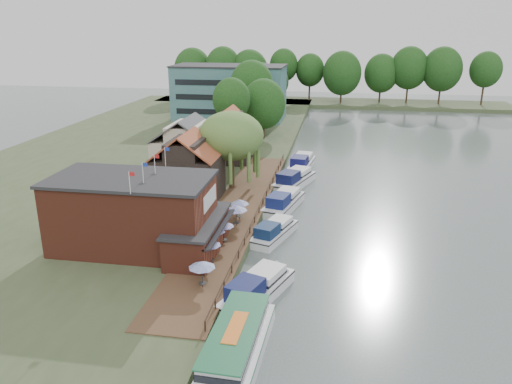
# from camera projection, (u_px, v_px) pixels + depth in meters

# --- Properties ---
(ground) EXTENTS (260.00, 260.00, 0.00)m
(ground) POSITION_uv_depth(u_px,v_px,m) (296.00, 263.00, 48.47)
(ground) COLOR #4B5755
(ground) RESTS_ON ground
(land_bank) EXTENTS (50.00, 140.00, 1.00)m
(land_bank) POSITION_uv_depth(u_px,v_px,m) (141.00, 156.00, 85.75)
(land_bank) COLOR #384728
(land_bank) RESTS_ON ground
(quay_deck) EXTENTS (6.00, 50.00, 0.10)m
(quay_deck) POSITION_uv_depth(u_px,v_px,m) (236.00, 212.00, 58.74)
(quay_deck) COLOR #47301E
(quay_deck) RESTS_ON land_bank
(quay_rail) EXTENTS (0.20, 49.00, 1.00)m
(quay_rail) POSITION_uv_depth(u_px,v_px,m) (260.00, 208.00, 58.63)
(quay_rail) COLOR black
(quay_rail) RESTS_ON land_bank
(pub) EXTENTS (20.00, 11.00, 7.30)m
(pub) POSITION_uv_depth(u_px,v_px,m) (152.00, 214.00, 48.26)
(pub) COLOR maroon
(pub) RESTS_ON land_bank
(hotel_block) EXTENTS (25.40, 12.40, 12.30)m
(hotel_block) POSITION_uv_depth(u_px,v_px,m) (230.00, 92.00, 115.05)
(hotel_block) COLOR #38666B
(hotel_block) RESTS_ON land_bank
(cottage_a) EXTENTS (8.60, 7.60, 8.50)m
(cottage_a) POSITION_uv_depth(u_px,v_px,m) (188.00, 166.00, 62.24)
(cottage_a) COLOR black
(cottage_a) RESTS_ON land_bank
(cottage_b) EXTENTS (9.60, 8.60, 8.50)m
(cottage_b) POSITION_uv_depth(u_px,v_px,m) (188.00, 147.00, 72.06)
(cottage_b) COLOR beige
(cottage_b) RESTS_ON land_bank
(cottage_c) EXTENTS (7.60, 7.60, 8.50)m
(cottage_c) POSITION_uv_depth(u_px,v_px,m) (229.00, 135.00, 79.83)
(cottage_c) COLOR black
(cottage_c) RESTS_ON land_bank
(willow) EXTENTS (8.60, 8.60, 10.43)m
(willow) POSITION_uv_depth(u_px,v_px,m) (231.00, 151.00, 65.89)
(willow) COLOR #476B2D
(willow) RESTS_ON land_bank
(umbrella_0) EXTENTS (2.29, 2.29, 2.38)m
(umbrella_0) POSITION_uv_depth(u_px,v_px,m) (202.00, 274.00, 41.55)
(umbrella_0) COLOR navy
(umbrella_0) RESTS_ON quay_deck
(umbrella_1) EXTENTS (2.06, 2.06, 2.38)m
(umbrella_1) POSITION_uv_depth(u_px,v_px,m) (210.00, 252.00, 45.68)
(umbrella_1) COLOR navy
(umbrella_1) RESTS_ON quay_deck
(umbrella_2) EXTENTS (2.45, 2.45, 2.38)m
(umbrella_2) POSITION_uv_depth(u_px,v_px,m) (213.00, 238.00, 48.68)
(umbrella_2) COLOR navy
(umbrella_2) RESTS_ON quay_deck
(umbrella_3) EXTENTS (2.11, 2.11, 2.38)m
(umbrella_3) POSITION_uv_depth(u_px,v_px,m) (224.00, 232.00, 49.95)
(umbrella_3) COLOR navy
(umbrella_3) RESTS_ON quay_deck
(umbrella_4) EXTENTS (2.45, 2.45, 2.38)m
(umbrella_4) POSITION_uv_depth(u_px,v_px,m) (236.00, 216.00, 54.25)
(umbrella_4) COLOR navy
(umbrella_4) RESTS_ON quay_deck
(umbrella_5) EXTENTS (2.15, 2.15, 2.38)m
(umbrella_5) POSITION_uv_depth(u_px,v_px,m) (240.00, 209.00, 56.13)
(umbrella_5) COLOR navy
(umbrella_5) RESTS_ON quay_deck
(cruiser_0) EXTENTS (6.53, 10.64, 2.47)m
(cruiser_0) POSITION_uv_depth(u_px,v_px,m) (257.00, 286.00, 41.87)
(cruiser_0) COLOR white
(cruiser_0) RESTS_ON ground
(cruiser_1) EXTENTS (5.50, 9.42, 2.14)m
(cruiser_1) POSITION_uv_depth(u_px,v_px,m) (274.00, 229.00, 53.83)
(cruiser_1) COLOR silver
(cruiser_1) RESTS_ON ground
(cruiser_2) EXTENTS (5.39, 10.56, 2.45)m
(cruiser_2) POSITION_uv_depth(u_px,v_px,m) (283.00, 200.00, 62.34)
(cruiser_2) COLOR silver
(cruiser_2) RESTS_ON ground
(cruiser_3) EXTENTS (6.53, 11.10, 2.59)m
(cruiser_3) POSITION_uv_depth(u_px,v_px,m) (294.00, 177.00, 71.20)
(cruiser_3) COLOR white
(cruiser_3) RESTS_ON ground
(cruiser_4) EXTENTS (4.52, 10.77, 2.56)m
(cruiser_4) POSITION_uv_depth(u_px,v_px,m) (302.00, 161.00, 79.51)
(cruiser_4) COLOR silver
(cruiser_4) RESTS_ON ground
(tour_boat) EXTENTS (4.14, 13.13, 2.83)m
(tour_boat) POSITION_uv_depth(u_px,v_px,m) (233.00, 350.00, 33.29)
(tour_boat) COLOR silver
(tour_boat) RESTS_ON ground
(swan) EXTENTS (0.44, 0.44, 0.44)m
(swan) POSITION_uv_depth(u_px,v_px,m) (225.00, 322.00, 38.61)
(swan) COLOR white
(swan) RESTS_ON ground
(bank_tree_0) EXTENTS (6.76, 6.76, 12.19)m
(bank_tree_0) POSITION_uv_depth(u_px,v_px,m) (232.00, 112.00, 89.66)
(bank_tree_0) COLOR #143811
(bank_tree_0) RESTS_ON land_bank
(bank_tree_1) EXTENTS (8.30, 8.30, 11.43)m
(bank_tree_1) POSITION_uv_depth(u_px,v_px,m) (264.00, 109.00, 95.11)
(bank_tree_1) COLOR #143811
(bank_tree_1) RESTS_ON land_bank
(bank_tree_2) EXTENTS (8.92, 8.92, 14.24)m
(bank_tree_2) POSITION_uv_depth(u_px,v_px,m) (252.00, 95.00, 102.88)
(bank_tree_2) COLOR #143811
(bank_tree_2) RESTS_ON land_bank
(bank_tree_3) EXTENTS (6.76, 6.76, 12.95)m
(bank_tree_3) POSITION_uv_depth(u_px,v_px,m) (251.00, 87.00, 121.53)
(bank_tree_3) COLOR #143811
(bank_tree_3) RESTS_ON land_bank
(bank_tree_4) EXTENTS (6.84, 6.84, 10.85)m
(bank_tree_4) POSITION_uv_depth(u_px,v_px,m) (275.00, 88.00, 129.02)
(bank_tree_4) COLOR #143811
(bank_tree_4) RESTS_ON land_bank
(bank_tree_5) EXTENTS (6.27, 6.27, 11.35)m
(bank_tree_5) POSITION_uv_depth(u_px,v_px,m) (262.00, 84.00, 135.66)
(bank_tree_5) COLOR #143811
(bank_tree_5) RESTS_ON land_bank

